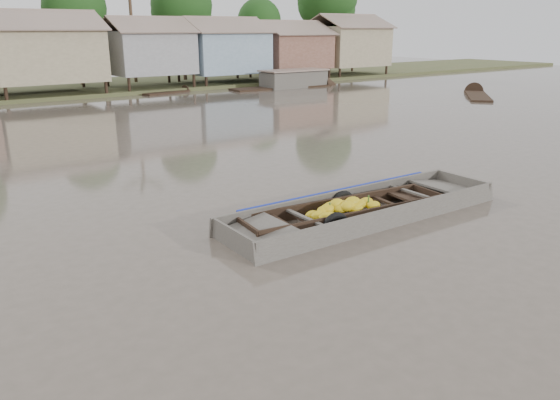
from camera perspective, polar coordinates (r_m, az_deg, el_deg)
ground at (r=11.24m, az=2.28°, el=-4.71°), size 120.00×120.00×0.00m
riverbank at (r=41.13m, az=-23.53°, el=14.48°), size 120.00×12.47×10.22m
banana_boat at (r=12.72m, az=6.65°, el=-1.49°), size 5.34×1.83×0.73m
viewer_boat at (r=13.02m, az=8.82°, el=-1.48°), size 7.31×2.08×0.59m
distant_boats at (r=37.91m, az=-4.89°, el=11.37°), size 49.39×16.86×1.38m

